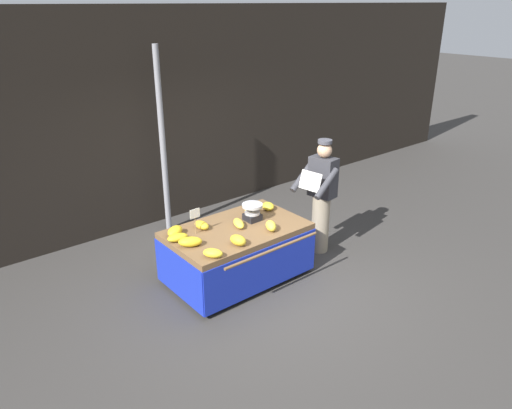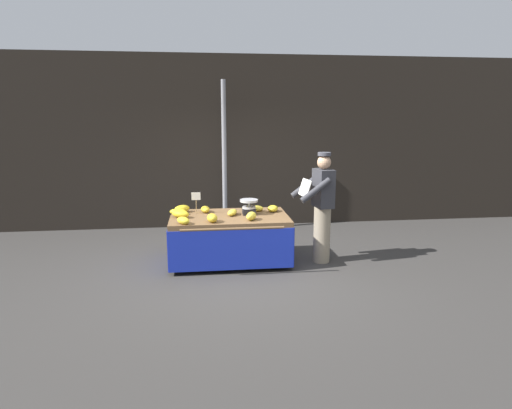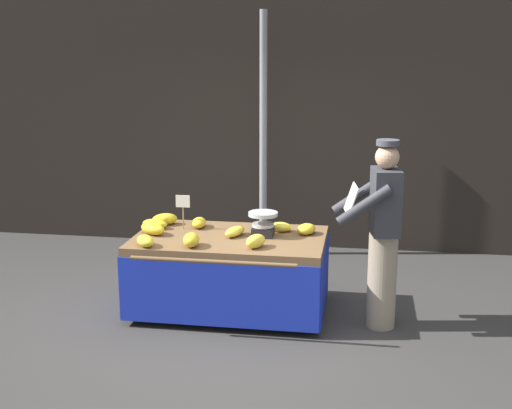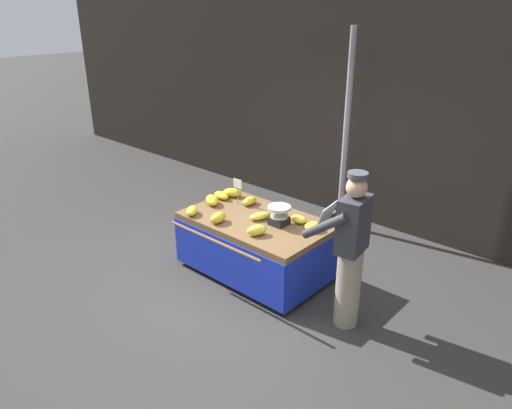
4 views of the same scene
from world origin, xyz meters
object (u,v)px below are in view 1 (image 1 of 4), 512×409
(banana_cart, at_px, (237,241))
(banana_bunch_5, at_px, (213,253))
(price_sign, at_px, (195,216))
(banana_bunch_0, at_px, (239,223))
(banana_bunch_1, at_px, (271,226))
(banana_bunch_8, at_px, (238,240))
(banana_bunch_9, at_px, (202,225))
(vendor_person, at_px, (321,197))
(street_pole, at_px, (163,144))
(banana_bunch_3, at_px, (175,231))
(banana_bunch_7, at_px, (252,210))
(weighing_scale, at_px, (252,212))
(banana_bunch_2, at_px, (190,242))
(banana_bunch_4, at_px, (178,237))
(banana_bunch_6, at_px, (268,206))

(banana_cart, xyz_separation_m, banana_bunch_5, (-0.68, -0.44, 0.25))
(price_sign, bearing_deg, banana_bunch_0, -17.94)
(banana_bunch_1, height_order, banana_bunch_5, banana_bunch_1)
(price_sign, xyz_separation_m, banana_bunch_8, (0.23, -0.58, -0.18))
(banana_cart, relative_size, banana_bunch_9, 7.60)
(banana_cart, relative_size, vendor_person, 1.06)
(street_pole, distance_m, banana_bunch_8, 2.40)
(banana_bunch_3, bearing_deg, banana_bunch_7, -3.15)
(weighing_scale, relative_size, vendor_person, 0.16)
(banana_bunch_3, distance_m, banana_bunch_7, 1.19)
(banana_bunch_2, relative_size, banana_bunch_4, 1.11)
(banana_bunch_8, bearing_deg, vendor_person, 7.77)
(banana_bunch_7, bearing_deg, banana_bunch_5, -148.47)
(banana_bunch_2, relative_size, banana_bunch_3, 1.12)
(price_sign, bearing_deg, banana_bunch_1, -33.12)
(banana_bunch_3, relative_size, banana_bunch_8, 1.11)
(banana_bunch_2, bearing_deg, banana_bunch_6, 9.60)
(price_sign, relative_size, banana_bunch_9, 1.42)
(weighing_scale, height_order, banana_bunch_9, weighing_scale)
(banana_bunch_1, height_order, vendor_person, vendor_person)
(banana_bunch_3, bearing_deg, banana_bunch_5, -86.26)
(banana_cart, bearing_deg, street_pole, 89.06)
(price_sign, bearing_deg, banana_bunch_6, 0.05)
(banana_bunch_1, xyz_separation_m, banana_bunch_8, (-0.58, -0.06, 0.00))
(banana_bunch_5, bearing_deg, banana_bunch_7, 31.53)
(banana_bunch_0, bearing_deg, street_pole, 90.51)
(banana_bunch_3, xyz_separation_m, banana_bunch_6, (1.44, -0.12, -0.01))
(street_pole, height_order, banana_bunch_4, street_pole)
(banana_bunch_0, xyz_separation_m, banana_bunch_1, (0.26, -0.35, 0.02))
(banana_bunch_0, xyz_separation_m, banana_bunch_7, (0.41, 0.24, 0.00))
(banana_bunch_2, bearing_deg, banana_cart, 3.63)
(banana_bunch_1, distance_m, banana_bunch_3, 1.22)
(banana_bunch_8, distance_m, banana_bunch_9, 0.67)
(banana_bunch_6, bearing_deg, weighing_scale, -160.97)
(banana_bunch_5, bearing_deg, banana_bunch_3, 93.74)
(price_sign, height_order, banana_bunch_7, price_sign)
(price_sign, distance_m, banana_bunch_2, 0.39)
(banana_bunch_5, distance_m, vendor_person, 2.12)
(price_sign, relative_size, banana_bunch_5, 1.43)
(banana_bunch_5, distance_m, banana_bunch_7, 1.34)
(banana_bunch_5, distance_m, banana_bunch_8, 0.41)
(banana_cart, xyz_separation_m, banana_bunch_0, (0.05, 0.02, 0.24))
(banana_bunch_8, xyz_separation_m, vendor_person, (1.69, 0.23, 0.07))
(banana_bunch_0, relative_size, banana_bunch_9, 1.18)
(street_pole, relative_size, weighing_scale, 10.43)
(price_sign, distance_m, banana_bunch_3, 0.32)
(banana_bunch_0, bearing_deg, weighing_scale, 9.10)
(weighing_scale, height_order, price_sign, price_sign)
(weighing_scale, xyz_separation_m, banana_bunch_5, (-0.99, -0.50, -0.07))
(banana_cart, distance_m, banana_bunch_0, 0.25)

